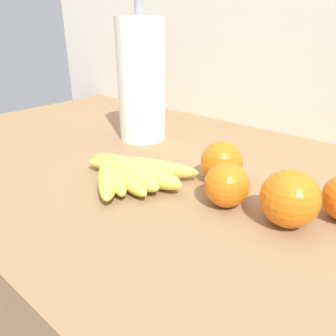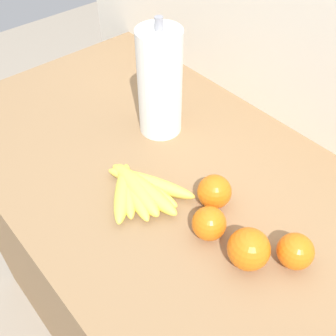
{
  "view_description": "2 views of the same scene",
  "coord_description": "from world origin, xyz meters",
  "px_view_note": "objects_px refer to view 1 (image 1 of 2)",
  "views": [
    {
      "loc": [
        0.35,
        -0.46,
        1.21
      ],
      "look_at": [
        0.01,
        -0.07,
        0.98
      ],
      "focal_mm": 35.31,
      "sensor_mm": 36.0,
      "label": 1
    },
    {
      "loc": [
        0.44,
        -0.44,
        1.63
      ],
      "look_at": [
        -0.03,
        -0.04,
        1.02
      ],
      "focal_mm": 43.18,
      "sensor_mm": 36.0,
      "label": 2
    }
  ],
  "objects_px": {
    "orange_right": "(227,185)",
    "paper_towel_roll": "(141,81)",
    "banana_bunch": "(127,172)",
    "orange_center": "(222,162)",
    "orange_far_right": "(290,199)"
  },
  "relations": [
    {
      "from": "orange_right",
      "to": "paper_towel_roll",
      "type": "distance_m",
      "value": 0.38
    },
    {
      "from": "orange_right",
      "to": "orange_far_right",
      "type": "bearing_deg",
      "value": 6.62
    },
    {
      "from": "orange_center",
      "to": "orange_right",
      "type": "relative_size",
      "value": 1.06
    },
    {
      "from": "banana_bunch",
      "to": "orange_right",
      "type": "height_order",
      "value": "orange_right"
    },
    {
      "from": "banana_bunch",
      "to": "paper_towel_roll",
      "type": "relative_size",
      "value": 0.7
    },
    {
      "from": "orange_far_right",
      "to": "orange_right",
      "type": "distance_m",
      "value": 0.1
    },
    {
      "from": "paper_towel_roll",
      "to": "orange_far_right",
      "type": "bearing_deg",
      "value": -17.8
    },
    {
      "from": "banana_bunch",
      "to": "paper_towel_roll",
      "type": "xyz_separation_m",
      "value": [
        -0.15,
        0.19,
        0.12
      ]
    },
    {
      "from": "orange_right",
      "to": "paper_towel_roll",
      "type": "relative_size",
      "value": 0.23
    },
    {
      "from": "banana_bunch",
      "to": "orange_far_right",
      "type": "bearing_deg",
      "value": 11.07
    },
    {
      "from": "orange_right",
      "to": "paper_towel_roll",
      "type": "bearing_deg",
      "value": 155.93
    },
    {
      "from": "banana_bunch",
      "to": "orange_center",
      "type": "distance_m",
      "value": 0.17
    },
    {
      "from": "banana_bunch",
      "to": "orange_center",
      "type": "bearing_deg",
      "value": 40.7
    },
    {
      "from": "banana_bunch",
      "to": "paper_towel_roll",
      "type": "height_order",
      "value": "paper_towel_roll"
    },
    {
      "from": "orange_center",
      "to": "orange_right",
      "type": "height_order",
      "value": "orange_center"
    }
  ]
}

